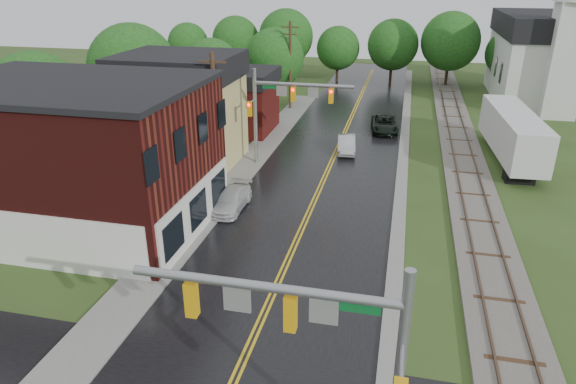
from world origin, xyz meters
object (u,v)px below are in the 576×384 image
(utility_pole_c, at_px, (290,64))
(tree_left_b, at_px, (134,71))
(tree_left_a, at_px, (39,103))
(semi_trailer, at_px, (513,133))
(traffic_signal_far, at_px, (283,101))
(utility_pole_b, at_px, (216,119))
(suv_dark, at_px, (385,124))
(tree_left_c, at_px, (212,70))
(tree_left_e, at_px, (276,60))
(church, at_px, (550,49))
(pickup_white, at_px, (231,200))
(traffic_signal_near, at_px, (319,334))
(sedan_silver, at_px, (346,144))
(brick_building, at_px, (76,156))

(utility_pole_c, distance_m, tree_left_b, 16.42)
(tree_left_a, bearing_deg, semi_trailer, 16.81)
(traffic_signal_far, xyz_separation_m, tree_left_b, (-14.38, 4.90, 0.74))
(utility_pole_b, bearing_deg, tree_left_b, 138.14)
(semi_trailer, bearing_deg, suv_dark, 149.44)
(tree_left_c, height_order, tree_left_e, tree_left_e)
(tree_left_c, bearing_deg, tree_left_e, 50.19)
(church, height_order, utility_pole_b, church)
(tree_left_b, bearing_deg, tree_left_e, 57.26)
(church, bearing_deg, pickup_white, -125.28)
(suv_dark, bearing_deg, tree_left_e, 140.20)
(suv_dark, bearing_deg, pickup_white, -119.95)
(tree_left_a, bearing_deg, traffic_signal_near, -40.47)
(utility_pole_b, bearing_deg, pickup_white, -58.89)
(church, relative_size, suv_dark, 4.02)
(traffic_signal_near, distance_m, tree_left_c, 41.67)
(tree_left_b, height_order, pickup_white, tree_left_b)
(traffic_signal_near, height_order, utility_pole_b, utility_pole_b)
(tree_left_e, bearing_deg, utility_pole_c, -42.84)
(semi_trailer, bearing_deg, sedan_silver, -176.68)
(tree_left_a, xyz_separation_m, sedan_silver, (20.65, 9.31, -4.46))
(traffic_signal_near, relative_size, tree_left_e, 0.90)
(brick_building, distance_m, traffic_signal_near, 20.60)
(tree_left_c, distance_m, semi_trailer, 28.46)
(tree_left_b, bearing_deg, brick_building, -72.39)
(brick_building, height_order, utility_pole_b, utility_pole_b)
(brick_building, xyz_separation_m, traffic_signal_near, (15.96, -13.00, 0.82))
(tree_left_c, distance_m, suv_dark, 17.89)
(tree_left_b, xyz_separation_m, semi_trailer, (31.23, 0.04, -3.44))
(traffic_signal_near, height_order, tree_left_b, tree_left_b)
(utility_pole_b, height_order, tree_left_a, utility_pole_b)
(traffic_signal_far, bearing_deg, sedan_silver, 44.58)
(tree_left_e, distance_m, pickup_white, 27.83)
(tree_left_c, relative_size, sedan_silver, 1.92)
(utility_pole_b, xyz_separation_m, tree_left_b, (-11.05, 9.90, 1.00))
(sedan_silver, xyz_separation_m, pickup_white, (-5.60, -12.52, -0.04))
(utility_pole_c, xyz_separation_m, semi_trailer, (20.18, -12.06, -2.44))
(tree_left_e, relative_size, pickup_white, 1.93)
(suv_dark, xyz_separation_m, sedan_silver, (-2.70, -6.57, -0.04))
(tree_left_b, bearing_deg, church, 29.99)
(traffic_signal_far, height_order, suv_dark, traffic_signal_far)
(tree_left_b, xyz_separation_m, tree_left_e, (9.00, 14.00, -0.90))
(utility_pole_c, relative_size, tree_left_a, 1.04)
(utility_pole_b, distance_m, pickup_white, 5.64)
(traffic_signal_far, distance_m, tree_left_b, 15.21)
(sedan_silver, bearing_deg, semi_trailer, -4.17)
(traffic_signal_far, xyz_separation_m, tree_left_e, (-5.38, 18.90, -0.16))
(utility_pole_b, height_order, pickup_white, utility_pole_b)
(tree_left_e, relative_size, semi_trailer, 0.67)
(church, bearing_deg, traffic_signal_far, -131.27)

